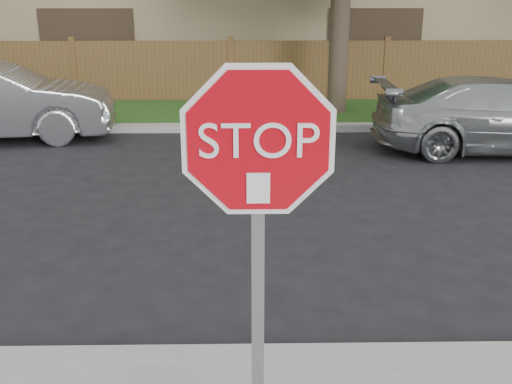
{
  "coord_description": "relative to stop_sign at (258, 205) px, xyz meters",
  "views": [
    {
      "loc": [
        0.38,
        -4.19,
        2.81
      ],
      "look_at": [
        0.43,
        -0.9,
        1.7
      ],
      "focal_mm": 42.0,
      "sensor_mm": 36.0,
      "label": 1
    }
  ],
  "objects": [
    {
      "name": "ground",
      "position": [
        -0.43,
        1.48,
        -1.83
      ],
      "size": [
        90.0,
        90.0,
        0.0
      ],
      "primitive_type": "plane",
      "color": "black",
      "rests_on": "ground"
    },
    {
      "name": "stop_sign",
      "position": [
        0.0,
        0.0,
        0.0
      ],
      "size": [
        1.01,
        0.13,
        2.55
      ],
      "color": "gray",
      "rests_on": "sidewalk_near"
    },
    {
      "name": "fence",
      "position": [
        -0.43,
        12.88,
        -1.03
      ],
      "size": [
        70.0,
        0.12,
        1.6
      ],
      "primitive_type": "cube",
      "color": "brown",
      "rests_on": "ground"
    },
    {
      "name": "grass_strip",
      "position": [
        -0.43,
        11.28,
        -1.77
      ],
      "size": [
        70.0,
        3.0,
        0.12
      ],
      "primitive_type": "cube",
      "color": "#1E4714",
      "rests_on": "ground"
    },
    {
      "name": "sedan_right",
      "position": [
        4.57,
        7.89,
        -1.16
      ],
      "size": [
        4.65,
        2.02,
        1.33
      ],
      "primitive_type": "imported",
      "rotation": [
        0.0,
        0.0,
        1.54
      ],
      "color": "#9A9DA0",
      "rests_on": "ground"
    },
    {
      "name": "far_curb",
      "position": [
        -0.43,
        9.63,
        -1.75
      ],
      "size": [
        70.0,
        0.3,
        0.15
      ],
      "primitive_type": "cube",
      "color": "gray",
      "rests_on": "ground"
    }
  ]
}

